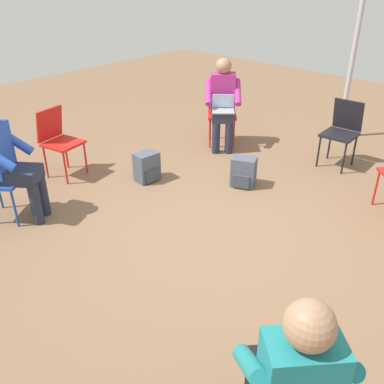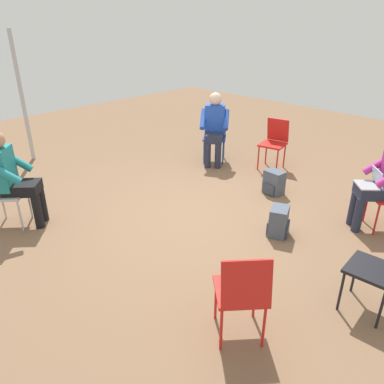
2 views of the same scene
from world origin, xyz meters
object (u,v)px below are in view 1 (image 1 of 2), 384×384
at_px(backpack_near_laptop_user, 244,174).
at_px(backpack_by_empty_chair, 147,168).
at_px(person_with_laptop, 223,99).
at_px(person_in_teal, 291,378).
at_px(chair_east, 342,129).
at_px(chair_north, 58,138).
at_px(chair_northeast, 222,109).
at_px(person_in_blue, 5,157).

relative_size(backpack_near_laptop_user, backpack_by_empty_chair, 1.00).
bearing_deg(person_with_laptop, person_in_teal, 91.71).
xyz_separation_m(chair_east, person_with_laptop, (-0.55, 1.53, 0.20)).
distance_m(chair_east, chair_north, 3.58).
bearing_deg(backpack_by_empty_chair, chair_east, -36.50).
relative_size(chair_east, person_in_teal, 0.69).
xyz_separation_m(chair_northeast, backpack_near_laptop_user, (-0.92, -1.10, -0.34)).
bearing_deg(chair_east, chair_northeast, 11.40).
bearing_deg(chair_northeast, chair_north, 29.57).
bearing_deg(chair_east, chair_north, 44.56).
distance_m(person_with_laptop, person_in_teal, 4.50).
relative_size(chair_north, person_in_teal, 0.69).
bearing_deg(backpack_by_empty_chair, person_with_laptop, 1.12).
distance_m(chair_north, person_with_laptop, 2.28).
relative_size(chair_east, backpack_by_empty_chair, 2.36).
bearing_deg(backpack_by_empty_chair, chair_northeast, 5.03).
bearing_deg(person_in_teal, backpack_near_laptop_user, 82.37).
bearing_deg(person_in_teal, backpack_by_empty_chair, 101.75).
height_order(chair_northeast, person_in_blue, person_in_blue).
bearing_deg(person_in_blue, chair_northeast, 138.63).
height_order(chair_east, person_with_laptop, person_with_laptop).
distance_m(chair_northeast, person_in_teal, 4.67).
xyz_separation_m(person_in_blue, backpack_near_laptop_user, (2.20, -1.31, -0.54)).
relative_size(person_in_teal, person_in_blue, 1.00).
bearing_deg(chair_east, backpack_near_laptop_user, 64.58).
bearing_deg(chair_northeast, person_in_blue, 44.57).
xyz_separation_m(person_in_blue, backpack_by_empty_chair, (1.51, -0.36, -0.54)).
xyz_separation_m(person_with_laptop, backpack_by_empty_chair, (-1.48, -0.03, -0.53)).
relative_size(chair_northeast, backpack_by_empty_chair, 2.36).
bearing_deg(person_in_blue, person_in_teal, 47.75).
xyz_separation_m(backpack_near_laptop_user, backpack_by_empty_chair, (-0.69, 0.95, 0.00)).
height_order(chair_northeast, person_with_laptop, person_with_laptop).
height_order(chair_north, person_with_laptop, person_with_laptop).
relative_size(chair_east, chair_north, 1.00).
bearing_deg(backpack_by_empty_chair, person_in_teal, -120.55).
relative_size(chair_northeast, person_in_blue, 0.69).
xyz_separation_m(chair_east, person_in_teal, (-3.83, -1.54, 0.20)).
height_order(person_in_blue, backpack_by_empty_chair, person_in_blue).
bearing_deg(backpack_near_laptop_user, chair_north, 125.08).
xyz_separation_m(chair_north, backpack_near_laptop_user, (1.31, -1.86, -0.34)).
bearing_deg(chair_east, person_with_laptop, 16.73).
bearing_deg(person_with_laptop, chair_north, 25.83).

